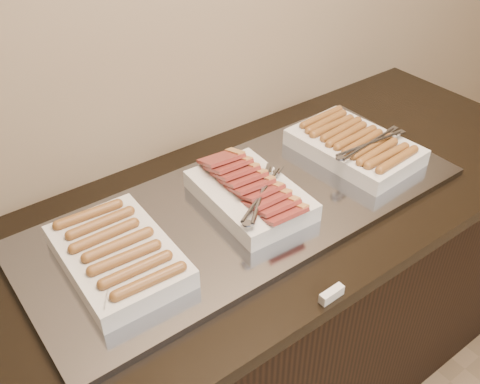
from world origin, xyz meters
The scene contains 6 objects.
counter centered at (0.00, 2.13, 0.45)m, with size 2.06×0.76×0.90m.
warming_tray centered at (-0.01, 2.13, 0.91)m, with size 1.20×0.50×0.02m, color gray.
dish_left centered at (-0.39, 2.13, 0.95)m, with size 0.24×0.35×0.07m.
dish_center centered at (-0.01, 2.13, 0.96)m, with size 0.25×0.35×0.09m.
dish_right centered at (0.39, 2.13, 0.95)m, with size 0.27×0.38×0.08m.
label_holder centered at (-0.06, 1.77, 0.91)m, with size 0.06×0.02×0.02m, color silver.
Camera 1 is at (-0.70, 1.25, 1.80)m, focal length 40.00 mm.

